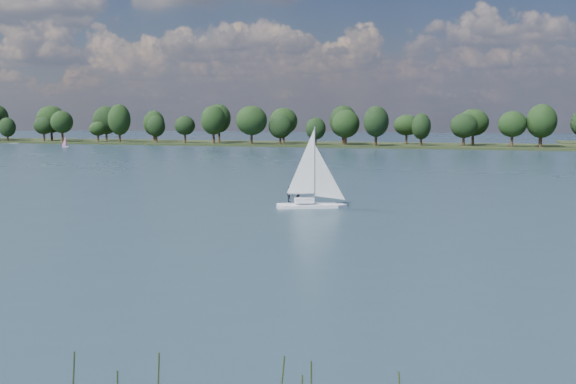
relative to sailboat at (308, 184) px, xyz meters
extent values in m
plane|color=#233342|center=(-3.53, 56.97, -2.69)|extent=(700.00, 700.00, 0.00)
cube|color=black|center=(-3.53, 168.97, -2.69)|extent=(660.00, 40.00, 1.50)
cube|color=white|center=(0.10, 0.00, -2.69)|extent=(7.53, 4.88, 0.86)
cube|color=white|center=(0.10, 0.00, -1.83)|extent=(2.50, 2.07, 0.54)
cylinder|color=#B8B7BE|center=(0.10, 0.00, 2.21)|extent=(0.13, 0.13, 8.63)
imported|color=black|center=(-1.26, 0.35, -1.21)|extent=(0.75, 0.81, 1.86)
imported|color=black|center=(-2.14, -0.02, -1.21)|extent=(0.91, 1.06, 1.86)
cube|color=silver|center=(-125.86, 125.52, -2.69)|extent=(2.63, 1.55, 0.40)
cylinder|color=silver|center=(-125.86, 125.52, -0.71)|extent=(0.07, 0.07, 3.52)
cube|color=#5B5E60|center=(-167.27, 148.32, -2.69)|extent=(4.06, 2.13, 0.50)
cylinder|color=#283316|center=(7.16, -50.95, -1.93)|extent=(3.20, 3.20, 1.62)
camera|label=1|loc=(19.71, -69.83, 7.41)|focal=40.00mm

